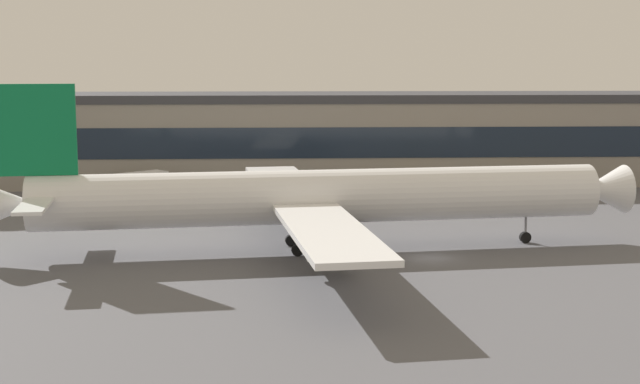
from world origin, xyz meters
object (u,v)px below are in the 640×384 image
airliner (312,197)px  baggage_tug (339,187)px  fuel_truck (135,184)px  follow_me_car (611,189)px  pushback_tractor (419,187)px  crew_van (532,184)px

airliner → baggage_tug: (4.96, 34.75, -4.06)m
airliner → baggage_tug: size_ratio=15.93×
baggage_tug → fuel_truck: 26.84m
baggage_tug → follow_me_car: 35.88m
pushback_tractor → follow_me_car: (25.01, -2.87, 0.04)m
baggage_tug → airliner: bearing=-98.1°
baggage_tug → crew_van: crew_van is taller
follow_me_car → crew_van: crew_van is taller
pushback_tractor → airliner: bearing=-114.5°
fuel_truck → crew_van: fuel_truck is taller
airliner → baggage_tug: bearing=81.9°
fuel_truck → follow_me_car: 62.54m
crew_van → pushback_tractor: bearing=-180.0°
fuel_truck → crew_van: size_ratio=1.46×
fuel_truck → follow_me_car: size_ratio=1.74×
pushback_tractor → baggage_tug: bearing=178.3°
baggage_tug → follow_me_car: same height
baggage_tug → fuel_truck: bearing=-176.6°
airliner → fuel_truck: (-21.82, 33.17, -3.26)m
airliner → crew_van: airliner is taller
pushback_tractor → follow_me_car: 25.17m
airliner → crew_van: (30.99, 34.43, -3.69)m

